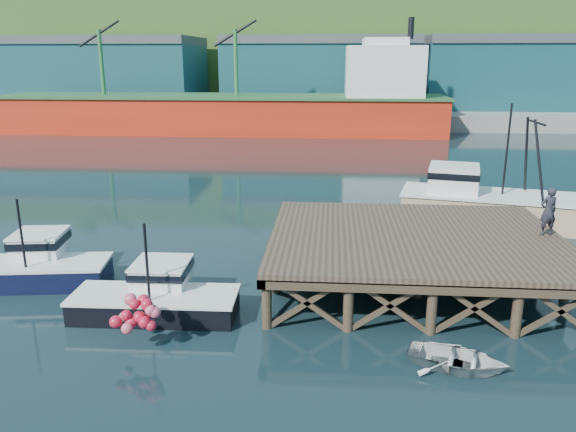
# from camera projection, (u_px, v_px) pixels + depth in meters

# --- Properties ---
(ground) EXTENTS (300.00, 300.00, 0.00)m
(ground) POSITION_uv_depth(u_px,v_px,m) (284.00, 278.00, 24.39)
(ground) COLOR black
(ground) RESTS_ON ground
(wharf) EXTENTS (12.00, 10.00, 2.62)m
(wharf) POSITION_uv_depth(u_px,v_px,m) (415.00, 240.00, 23.27)
(wharf) COLOR brown
(wharf) RESTS_ON ground
(far_quay) EXTENTS (160.00, 40.00, 2.00)m
(far_quay) POSITION_uv_depth(u_px,v_px,m) (320.00, 109.00, 91.24)
(far_quay) COLOR gray
(far_quay) RESTS_ON ground
(warehouse_left) EXTENTS (32.00, 16.00, 9.00)m
(warehouse_left) POSITION_uv_depth(u_px,v_px,m) (96.00, 75.00, 87.57)
(warehouse_left) COLOR #194552
(warehouse_left) RESTS_ON far_quay
(warehouse_mid) EXTENTS (28.00, 16.00, 9.00)m
(warehouse_mid) POSITION_uv_depth(u_px,v_px,m) (320.00, 76.00, 84.95)
(warehouse_mid) COLOR #194552
(warehouse_mid) RESTS_ON far_quay
(warehouse_right) EXTENTS (30.00, 16.00, 9.00)m
(warehouse_right) POSITION_uv_depth(u_px,v_px,m) (524.00, 76.00, 82.70)
(warehouse_right) COLOR #194552
(warehouse_right) RESTS_ON far_quay
(cargo_ship) EXTENTS (55.50, 10.00, 13.75)m
(cargo_ship) POSITION_uv_depth(u_px,v_px,m) (249.00, 106.00, 70.15)
(cargo_ship) COLOR red
(cargo_ship) RESTS_ON ground
(hillside) EXTENTS (220.00, 50.00, 22.00)m
(hillside) POSITION_uv_depth(u_px,v_px,m) (324.00, 48.00, 117.28)
(hillside) COLOR #2D511E
(hillside) RESTS_ON ground
(boat_navy) EXTENTS (6.46, 3.80, 3.88)m
(boat_navy) POSITION_uv_depth(u_px,v_px,m) (35.00, 265.00, 23.69)
(boat_navy) COLOR black
(boat_navy) RESTS_ON ground
(boat_black) EXTENTS (6.12, 5.16, 3.76)m
(boat_black) POSITION_uv_depth(u_px,v_px,m) (157.00, 296.00, 20.85)
(boat_black) COLOR black
(boat_black) RESTS_ON ground
(trawler) EXTENTS (10.75, 5.81, 6.83)m
(trawler) POSITION_uv_depth(u_px,v_px,m) (489.00, 200.00, 32.00)
(trawler) COLOR tan
(trawler) RESTS_ON ground
(dinghy) EXTENTS (3.50, 2.96, 0.62)m
(dinghy) POSITION_uv_depth(u_px,v_px,m) (458.00, 359.00, 17.23)
(dinghy) COLOR silver
(dinghy) RESTS_ON ground
(dockworker) EXTENTS (0.84, 0.65, 2.02)m
(dockworker) POSITION_uv_depth(u_px,v_px,m) (548.00, 211.00, 23.04)
(dockworker) COLOR black
(dockworker) RESTS_ON wharf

